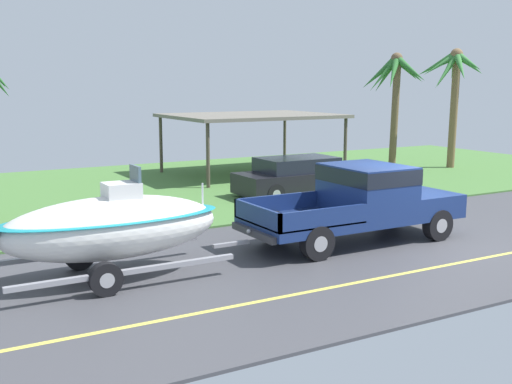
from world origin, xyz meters
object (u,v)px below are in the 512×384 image
object	(u,v)px
pickup_truck_towing	(366,199)
palm_tree_far_left	(453,76)
boat_on_trailer	(111,227)
palm_tree_near_right	(396,81)
carport_awning	(251,117)
parked_sedan_near	(301,177)

from	to	relation	value
pickup_truck_towing	palm_tree_far_left	size ratio (longest dim) A/B	1.07
pickup_truck_towing	boat_on_trailer	size ratio (longest dim) A/B	1.03
boat_on_trailer	palm_tree_near_right	size ratio (longest dim) A/B	1.08
pickup_truck_towing	palm_tree_far_left	bearing A→B (deg)	35.96
carport_awning	boat_on_trailer	bearing A→B (deg)	-130.05
boat_on_trailer	parked_sedan_near	xyz separation A→B (m)	(8.70, 6.18, -0.41)
boat_on_trailer	parked_sedan_near	distance (m)	10.67
parked_sedan_near	palm_tree_far_left	size ratio (longest dim) A/B	0.87
pickup_truck_towing	parked_sedan_near	bearing A→B (deg)	70.85
palm_tree_far_left	boat_on_trailer	bearing A→B (deg)	-154.74
pickup_truck_towing	carport_awning	distance (m)	12.00
pickup_truck_towing	carport_awning	size ratio (longest dim) A/B	0.85
pickup_truck_towing	parked_sedan_near	world-z (taller)	pickup_truck_towing
pickup_truck_towing	boat_on_trailer	bearing A→B (deg)	-180.00
carport_awning	palm_tree_near_right	bearing A→B (deg)	-14.78
boat_on_trailer	carport_awning	world-z (taller)	carport_awning
boat_on_trailer	palm_tree_far_left	xyz separation A→B (m)	(18.73, 8.84, 3.17)
carport_awning	palm_tree_far_left	distance (m)	9.61
palm_tree_far_left	carport_awning	bearing A→B (deg)	163.68
carport_awning	palm_tree_far_left	xyz separation A→B (m)	(9.07, -2.66, 1.73)
palm_tree_far_left	parked_sedan_near	bearing A→B (deg)	-165.15
carport_awning	palm_tree_near_right	size ratio (longest dim) A/B	1.30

